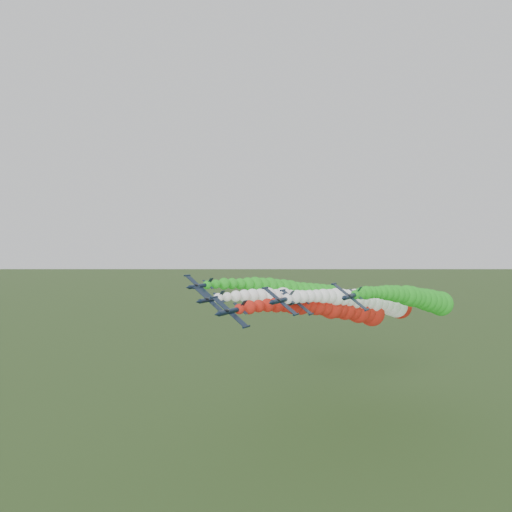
% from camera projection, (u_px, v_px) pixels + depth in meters
% --- Properties ---
extents(ground, '(3000.00, 3000.00, 0.00)m').
position_uv_depth(ground, '(268.00, 508.00, 104.88)').
color(ground, '#3F5D29').
rests_on(ground, ground).
extents(jet_lead, '(15.68, 77.78, 15.19)m').
position_uv_depth(jet_lead, '(342.00, 309.00, 136.64)').
color(jet_lead, '#111F33').
rests_on(jet_lead, ground).
extents(jet_inner_left, '(15.82, 77.92, 15.33)m').
position_uv_depth(jet_inner_left, '(318.00, 302.00, 155.05)').
color(jet_inner_left, '#111F33').
rests_on(jet_inner_left, ground).
extents(jet_inner_right, '(15.37, 77.47, 14.88)m').
position_uv_depth(jet_inner_right, '(371.00, 302.00, 145.52)').
color(jet_inner_right, '#111F33').
rests_on(jet_inner_right, ground).
extents(jet_outer_left, '(15.85, 77.95, 15.36)m').
position_uv_depth(jet_outer_left, '(303.00, 291.00, 164.76)').
color(jet_outer_left, '#111F33').
rests_on(jet_outer_left, ground).
extents(jet_outer_right, '(15.79, 77.90, 15.31)m').
position_uv_depth(jet_outer_right, '(422.00, 299.00, 148.26)').
color(jet_outer_right, '#111F33').
rests_on(jet_outer_right, ground).
extents(jet_trail, '(15.92, 78.02, 15.43)m').
position_uv_depth(jet_trail, '(379.00, 303.00, 158.56)').
color(jet_trail, '#111F33').
rests_on(jet_trail, ground).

